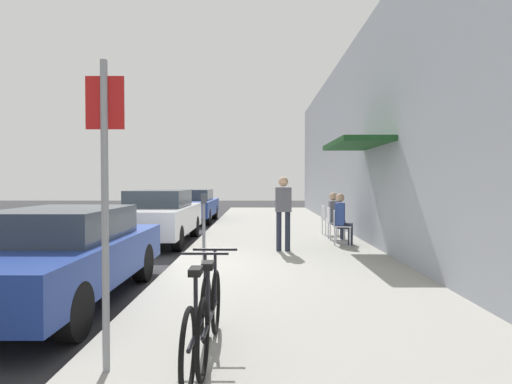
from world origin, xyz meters
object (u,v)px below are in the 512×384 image
parking_meter (204,218)px  cafe_chair_0 (340,224)px  bicycle_1 (198,324)px  parked_car_2 (193,205)px  parked_car_1 (159,216)px  bicycle_0 (210,315)px  cafe_chair_1 (333,221)px  pedestrian_standing (283,207)px  cafe_chair_2 (328,218)px  parked_car_0 (60,254)px  seated_patron_1 (335,214)px  street_sign (105,190)px  seated_patron_0 (342,217)px

parking_meter → cafe_chair_0: (3.30, 1.23, -0.26)m
bicycle_1 → parking_meter: bearing=96.9°
parked_car_2 → cafe_chair_0: (4.85, -7.13, -0.09)m
bicycle_1 → parked_car_1: bearing=105.6°
bicycle_0 → bicycle_1: 0.26m
cafe_chair_1 → pedestrian_standing: pedestrian_standing is taller
parking_meter → cafe_chair_2: (3.29, 3.13, -0.26)m
parked_car_1 → bicycle_1: 8.41m
parked_car_2 → cafe_chair_0: parked_car_2 is taller
parked_car_0 → cafe_chair_1: parked_car_0 is taller
cafe_chair_1 → seated_patron_1: (0.06, -0.00, 0.19)m
bicycle_0 → parked_car_1: bearing=106.5°
parked_car_0 → cafe_chair_0: size_ratio=5.06×
parked_car_0 → street_sign: bearing=-57.7°
parked_car_1 → pedestrian_standing: size_ratio=2.59×
parked_car_1 → parking_meter: (1.55, -2.25, 0.13)m
parked_car_0 → seated_patron_0: 6.87m
parked_car_0 → parked_car_1: bearing=90.0°
parked_car_2 → bicycle_1: parked_car_2 is taller
parked_car_1 → bicycle_1: size_ratio=2.57×
parked_car_2 → bicycle_1: 14.39m
seated_patron_0 → bicycle_1: bearing=-110.5°
parking_meter → seated_patron_0: bearing=19.8°
street_sign → cafe_chair_1: (3.34, 8.15, -1.02)m
seated_patron_0 → cafe_chair_1: bearing=93.6°
parking_meter → street_sign: size_ratio=0.51×
parked_car_0 → parked_car_2: 11.96m
parking_meter → bicycle_0: size_ratio=0.77×
parked_car_1 → parked_car_2: size_ratio=1.00×
parked_car_0 → cafe_chair_2: 8.30m
seated_patron_1 → parked_car_1: bearing=179.1°
parked_car_0 → street_sign: street_sign is taller
cafe_chair_0 → cafe_chair_2: 1.90m
parked_car_0 → bicycle_0: size_ratio=2.57×
parked_car_1 → parking_meter: size_ratio=3.33×
cafe_chair_1 → cafe_chair_2: size_ratio=1.00×
parked_car_2 → parking_meter: (1.55, -8.36, 0.17)m
street_sign → bicycle_0: (0.83, 0.37, -1.16)m
parked_car_1 → seated_patron_1: size_ratio=3.41×
cafe_chair_0 → pedestrian_standing: 1.90m
pedestrian_standing → seated_patron_1: bearing=52.2°
parked_car_1 → street_sign: (1.50, -8.22, 0.88)m
parked_car_0 → bicycle_0: 3.08m
parking_meter → bicycle_0: (0.78, -5.60, -0.41)m
parked_car_0 → seated_patron_1: seated_patron_1 is taller
street_sign → seated_patron_0: (3.40, 7.19, -0.82)m
parked_car_2 → cafe_chair_0: 8.62m
parking_meter → cafe_chair_2: bearing=43.5°
bicycle_0 → street_sign: bearing=-155.7°
parking_meter → bicycle_0: 5.67m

